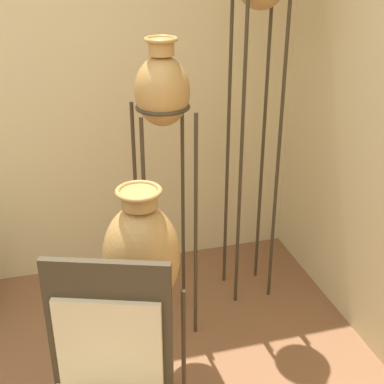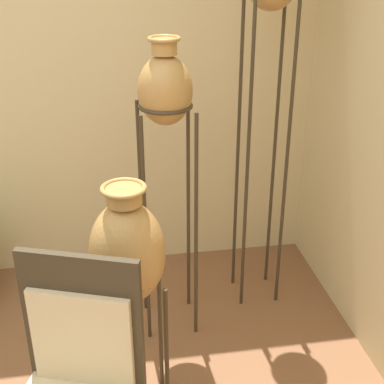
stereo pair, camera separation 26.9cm
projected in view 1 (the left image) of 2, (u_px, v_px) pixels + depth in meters
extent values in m
cylinder|color=#382D1E|center=(241.00, 167.00, 2.97)|extent=(0.02, 0.02, 1.82)
cylinder|color=#382D1E|center=(278.00, 162.00, 3.03)|extent=(0.02, 0.02, 1.82)
cylinder|color=#382D1E|center=(228.00, 153.00, 3.17)|extent=(0.02, 0.02, 1.82)
cylinder|color=#382D1E|center=(263.00, 149.00, 3.22)|extent=(0.02, 0.02, 1.82)
cylinder|color=#382D1E|center=(146.00, 239.00, 2.75)|extent=(0.02, 0.02, 1.31)
cylinder|color=#382D1E|center=(196.00, 233.00, 2.82)|extent=(0.02, 0.02, 1.31)
cylinder|color=#382D1E|center=(137.00, 216.00, 2.98)|extent=(0.02, 0.02, 1.31)
cylinder|color=#382D1E|center=(183.00, 210.00, 3.05)|extent=(0.02, 0.02, 1.31)
torus|color=#382D1E|center=(163.00, 107.00, 2.62)|extent=(0.27, 0.27, 0.02)
ellipsoid|color=#B28447|center=(162.00, 91.00, 2.59)|extent=(0.27, 0.27, 0.34)
cylinder|color=#B28447|center=(161.00, 47.00, 2.50)|extent=(0.12, 0.12, 0.07)
torus|color=#B28447|center=(161.00, 39.00, 2.48)|extent=(0.16, 0.16, 0.02)
cylinder|color=#382D1E|center=(120.00, 378.00, 2.24)|extent=(0.02, 0.02, 0.78)
cylinder|color=#382D1E|center=(184.00, 365.00, 2.31)|extent=(0.02, 0.02, 0.78)
cylinder|color=#382D1E|center=(111.00, 335.00, 2.48)|extent=(0.02, 0.02, 0.78)
cylinder|color=#382D1E|center=(169.00, 325.00, 2.55)|extent=(0.02, 0.02, 0.78)
torus|color=#382D1E|center=(143.00, 277.00, 2.23)|extent=(0.28, 0.28, 0.02)
ellipsoid|color=#B28447|center=(142.00, 256.00, 2.18)|extent=(0.32, 0.32, 0.46)
cylinder|color=#B28447|center=(139.00, 199.00, 2.07)|extent=(0.14, 0.14, 0.07)
torus|color=#B28447|center=(139.00, 191.00, 2.06)|extent=(0.18, 0.18, 0.02)
cube|color=#382D1E|center=(110.00, 331.00, 1.89)|extent=(0.43, 0.18, 0.58)
cube|color=beige|center=(109.00, 349.00, 1.89)|extent=(0.36, 0.15, 0.41)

